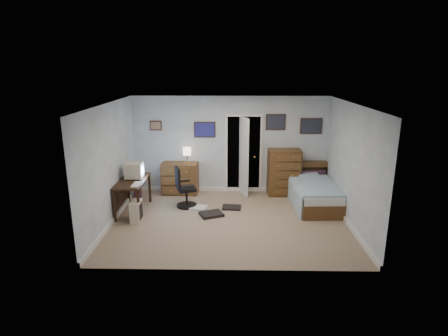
{
  "coord_description": "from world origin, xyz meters",
  "views": [
    {
      "loc": [
        0.03,
        -7.46,
        3.25
      ],
      "look_at": [
        -0.13,
        0.3,
        1.1
      ],
      "focal_mm": 30.0,
      "sensor_mm": 36.0,
      "label": 1
    }
  ],
  "objects_px": {
    "bed": "(313,194)",
    "tall_dresser": "(284,172)",
    "computer_desk": "(129,187)",
    "office_chair": "(184,192)",
    "low_dresser": "(180,178)"
  },
  "relations": [
    {
      "from": "office_chair",
      "to": "low_dresser",
      "type": "relative_size",
      "value": 1.06
    },
    {
      "from": "computer_desk",
      "to": "low_dresser",
      "type": "relative_size",
      "value": 1.41
    },
    {
      "from": "bed",
      "to": "low_dresser",
      "type": "bearing_deg",
      "value": 163.5
    },
    {
      "from": "low_dresser",
      "to": "bed",
      "type": "xyz_separation_m",
      "value": [
        3.28,
        -0.81,
        -0.12
      ]
    },
    {
      "from": "office_chair",
      "to": "bed",
      "type": "xyz_separation_m",
      "value": [
        3.05,
        0.17,
        -0.09
      ]
    },
    {
      "from": "office_chair",
      "to": "bed",
      "type": "height_order",
      "value": "office_chair"
    },
    {
      "from": "bed",
      "to": "tall_dresser",
      "type": "bearing_deg",
      "value": 125.07
    },
    {
      "from": "office_chair",
      "to": "low_dresser",
      "type": "xyz_separation_m",
      "value": [
        -0.23,
        0.97,
        0.03
      ]
    },
    {
      "from": "computer_desk",
      "to": "bed",
      "type": "distance_m",
      "value": 4.31
    },
    {
      "from": "bed",
      "to": "computer_desk",
      "type": "bearing_deg",
      "value": -176.62
    },
    {
      "from": "computer_desk",
      "to": "bed",
      "type": "relative_size",
      "value": 0.69
    },
    {
      "from": "low_dresser",
      "to": "bed",
      "type": "relative_size",
      "value": 0.49
    },
    {
      "from": "office_chair",
      "to": "tall_dresser",
      "type": "height_order",
      "value": "tall_dresser"
    },
    {
      "from": "tall_dresser",
      "to": "office_chair",
      "type": "bearing_deg",
      "value": -162.37
    },
    {
      "from": "low_dresser",
      "to": "tall_dresser",
      "type": "bearing_deg",
      "value": 3.29
    }
  ]
}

